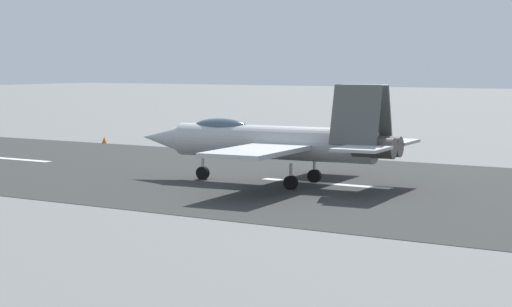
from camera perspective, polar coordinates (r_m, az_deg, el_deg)
ground_plane at (r=51.13m, az=3.66°, el=-1.86°), size 400.00×400.00×0.00m
runway_strip at (r=51.12m, az=3.67°, el=-1.85°), size 240.00×26.00×0.02m
fighter_jet at (r=50.20m, az=1.16°, el=0.78°), size 16.27×14.83×5.61m
marker_cone_mid at (r=65.92m, az=3.63°, el=0.07°), size 0.44×0.44×0.55m
marker_cone_far at (r=77.43m, az=-9.55°, el=0.84°), size 0.44×0.44×0.55m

